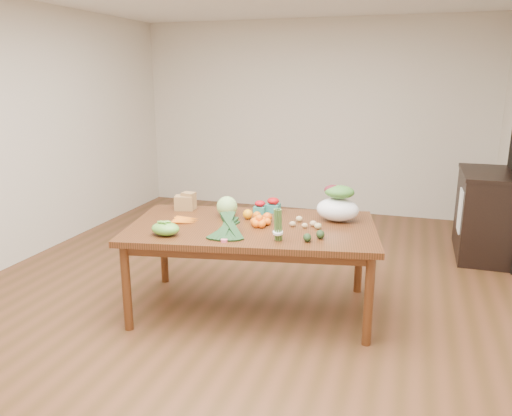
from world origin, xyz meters
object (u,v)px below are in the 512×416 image
(cabbage, at_px, (227,207))
(salad_bag, at_px, (338,205))
(cabinet, at_px, (483,214))
(kale_bunch, at_px, (226,227))
(asparagus_bundle, at_px, (278,225))
(paper_bag, at_px, (184,201))
(dining_table, at_px, (252,268))
(mandarin_cluster, at_px, (259,220))

(cabbage, distance_m, salad_bag, 0.95)
(cabinet, height_order, kale_bunch, cabinet)
(asparagus_bundle, bearing_deg, paper_bag, 139.85)
(dining_table, height_order, cabinet, cabinet)
(dining_table, distance_m, cabinet, 2.86)
(cabinet, relative_size, asparagus_bundle, 4.08)
(paper_bag, height_order, kale_bunch, kale_bunch)
(paper_bag, bearing_deg, mandarin_cluster, -18.93)
(cabbage, distance_m, asparagus_bundle, 0.78)
(salad_bag, bearing_deg, cabbage, -170.24)
(mandarin_cluster, relative_size, kale_bunch, 0.45)
(cabinet, xyz_separation_m, kale_bunch, (-2.08, -2.41, 0.36))
(paper_bag, height_order, cabbage, cabbage)
(asparagus_bundle, bearing_deg, cabbage, 129.40)
(kale_bunch, bearing_deg, cabinet, 38.77)
(kale_bunch, bearing_deg, cabbage, 100.10)
(paper_bag, bearing_deg, cabbage, -11.87)
(salad_bag, bearing_deg, mandarin_cluster, -149.59)
(cabinet, distance_m, kale_bunch, 3.20)
(cabinet, bearing_deg, mandarin_cluster, -133.34)
(mandarin_cluster, height_order, asparagus_bundle, asparagus_bundle)
(kale_bunch, bearing_deg, salad_bag, 33.61)
(mandarin_cluster, bearing_deg, kale_bunch, -112.04)
(dining_table, distance_m, salad_bag, 0.89)
(cabbage, bearing_deg, paper_bag, 168.13)
(cabinet, bearing_deg, paper_bag, -147.08)
(cabinet, distance_m, asparagus_bundle, 2.93)
(mandarin_cluster, distance_m, kale_bunch, 0.39)
(dining_table, xyz_separation_m, kale_bunch, (-0.08, -0.37, 0.45))
(dining_table, relative_size, mandarin_cluster, 11.09)
(cabbage, bearing_deg, asparagus_bundle, -40.13)
(dining_table, distance_m, mandarin_cluster, 0.43)
(kale_bunch, xyz_separation_m, salad_bag, (0.73, 0.71, 0.06))
(dining_table, bearing_deg, cabinet, 35.27)
(cabbage, distance_m, kale_bunch, 0.58)
(dining_table, xyz_separation_m, salad_bag, (0.64, 0.34, 0.51))
(dining_table, height_order, mandarin_cluster, mandarin_cluster)
(kale_bunch, bearing_deg, dining_table, 66.50)
(paper_bag, xyz_separation_m, kale_bunch, (0.66, -0.64, 0.00))
(dining_table, relative_size, cabinet, 1.96)
(cabbage, height_order, kale_bunch, cabbage)
(asparagus_bundle, height_order, salad_bag, salad_bag)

